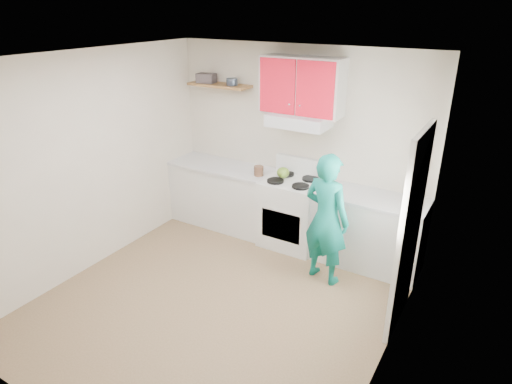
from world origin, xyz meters
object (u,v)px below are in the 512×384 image
Objects in this scene: person at (326,219)px; kettle at (283,173)px; stove at (292,213)px; crock at (259,172)px; tin at (232,82)px.

kettle is at bearing -22.35° from person.
kettle is 1.08m from person.
stove is 5.98× the size of crock.
kettle reaches higher than stove.
stove is 0.59× the size of person.
crock is (-0.48, -0.06, 0.52)m from stove.
crock is at bearing -172.83° from stove.
tin is 1.26m from crock.
tin reaches higher than person.
stove is 1.93m from tin.
kettle is at bearing -8.06° from tin.
crock is at bearing -168.50° from kettle.
tin is 1.40m from kettle.
crock is (0.55, -0.22, -1.11)m from tin.
kettle is at bearing 17.75° from crock.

